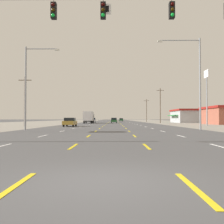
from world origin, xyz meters
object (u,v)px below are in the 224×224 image
(hatchback_center_turn_mid, at_px, (114,120))
(streetlight_left_row_0, at_px, (29,82))
(sedan_inner_right_far, at_px, (121,120))
(streetlight_right_row_0, at_px, (196,76))
(hatchback_far_left_midfar, at_px, (93,120))
(pole_sign_right_row_1, at_px, (207,84))
(sedan_far_left_nearest, at_px, (70,122))
(box_truck_far_left_near, at_px, (89,117))

(hatchback_center_turn_mid, distance_m, streetlight_left_row_0, 48.95)
(sedan_inner_right_far, distance_m, streetlight_right_row_0, 94.78)
(hatchback_far_left_midfar, xyz_separation_m, streetlight_left_row_0, (-2.81, -57.11, 4.84))
(hatchback_far_left_midfar, bearing_deg, pole_sign_right_row_1, -58.70)
(hatchback_center_turn_mid, relative_size, hatchback_far_left_midfar, 1.00)
(sedan_far_left_nearest, bearing_deg, streetlight_left_row_0, -100.75)
(sedan_inner_right_far, bearing_deg, pole_sign_right_row_1, -79.89)
(hatchback_center_turn_mid, bearing_deg, sedan_far_left_nearest, -101.96)
(hatchback_center_turn_mid, height_order, hatchback_far_left_midfar, same)
(sedan_inner_right_far, relative_size, streetlight_right_row_0, 0.42)
(sedan_far_left_nearest, height_order, hatchback_center_turn_mid, hatchback_center_turn_mid)
(pole_sign_right_row_1, bearing_deg, hatchback_center_turn_mid, 119.47)
(pole_sign_right_row_1, relative_size, streetlight_right_row_0, 0.95)
(hatchback_far_left_midfar, bearing_deg, sedan_far_left_nearest, -90.34)
(sedan_far_left_nearest, relative_size, hatchback_far_left_midfar, 1.15)
(streetlight_left_row_0, distance_m, streetlight_right_row_0, 19.40)
(pole_sign_right_row_1, bearing_deg, sedan_far_left_nearest, -170.16)
(pole_sign_right_row_1, distance_m, streetlight_left_row_0, 32.15)
(hatchback_center_turn_mid, height_order, streetlight_left_row_0, streetlight_left_row_0)
(hatchback_center_turn_mid, xyz_separation_m, streetlight_right_row_0, (9.57, -47.71, 5.45))
(hatchback_center_turn_mid, bearing_deg, streetlight_right_row_0, -78.65)
(sedan_far_left_nearest, distance_m, sedan_inner_right_far, 81.70)
(hatchback_far_left_midfar, bearing_deg, hatchback_center_turn_mid, -53.32)
(hatchback_center_turn_mid, relative_size, streetlight_left_row_0, 0.40)
(hatchback_center_turn_mid, distance_m, streetlight_right_row_0, 48.96)
(sedan_far_left_nearest, bearing_deg, box_truck_far_left_near, 89.29)
(sedan_far_left_nearest, bearing_deg, hatchback_far_left_midfar, 89.66)
(streetlight_right_row_0, bearing_deg, pole_sign_right_row_1, 67.12)
(hatchback_far_left_midfar, bearing_deg, streetlight_right_row_0, -73.81)
(box_truck_far_left_near, distance_m, hatchback_center_turn_mid, 9.16)
(hatchback_far_left_midfar, height_order, sedan_inner_right_far, hatchback_far_left_midfar)
(sedan_far_left_nearest, bearing_deg, sedan_inner_right_far, 82.56)
(box_truck_far_left_near, bearing_deg, streetlight_left_row_0, -93.96)
(box_truck_far_left_near, xyz_separation_m, streetlight_left_row_0, (-2.90, -41.80, 3.79))
(pole_sign_right_row_1, bearing_deg, hatchback_far_left_midfar, 121.30)
(sedan_inner_right_far, xyz_separation_m, streetlight_left_row_0, (-13.13, -94.42, 4.87))
(streetlight_left_row_0, bearing_deg, hatchback_far_left_midfar, 87.19)
(pole_sign_right_row_1, bearing_deg, sedan_inner_right_far, 100.11)
(sedan_far_left_nearest, relative_size, box_truck_far_left_near, 0.62)
(streetlight_left_row_0, bearing_deg, pole_sign_right_row_1, 33.30)
(box_truck_far_left_near, relative_size, hatchback_center_turn_mid, 1.85)
(hatchback_center_turn_mid, distance_m, pole_sign_right_row_1, 35.24)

